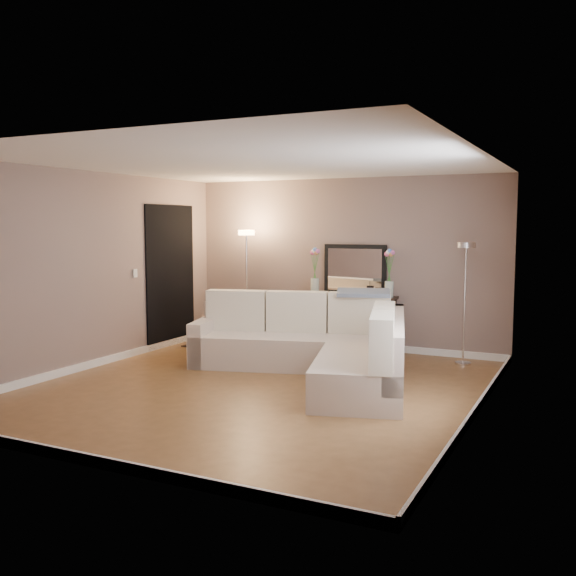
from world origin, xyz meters
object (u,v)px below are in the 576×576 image
at_px(sectional_sofa, 321,346).
at_px(console_table, 345,319).
at_px(floor_lamp_lit, 247,264).
at_px(floor_lamp_unlit, 465,279).

distance_m(sectional_sofa, console_table, 1.59).
xyz_separation_m(sectional_sofa, console_table, (-0.28, 1.56, 0.11)).
bearing_deg(sectional_sofa, floor_lamp_lit, 143.43).
relative_size(sectional_sofa, floor_lamp_unlit, 2.06).
distance_m(console_table, floor_lamp_unlit, 1.94).
xyz_separation_m(sectional_sofa, floor_lamp_unlit, (1.52, 1.37, 0.81)).
relative_size(console_table, floor_lamp_lit, 0.77).
height_order(sectional_sofa, floor_lamp_unlit, floor_lamp_unlit).
distance_m(sectional_sofa, floor_lamp_unlit, 2.20).
bearing_deg(console_table, floor_lamp_lit, -173.98).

